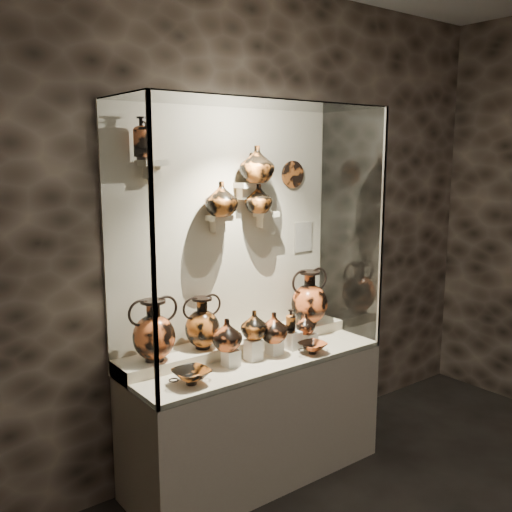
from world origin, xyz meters
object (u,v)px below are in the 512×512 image
Objects in this scene: amphora_mid at (202,323)px; amphora_right at (309,297)px; jug_c at (274,327)px; ovoid_vase_c at (258,198)px; amphora_left at (154,330)px; kylix_right at (312,347)px; ovoid_vase_b at (257,164)px; kylix_left at (191,375)px; jug_a at (227,334)px; lekythos_tall at (143,135)px; lekythos_small at (290,320)px; ovoid_vase_a at (221,199)px; jug_e at (305,324)px; jug_b at (254,325)px.

amphora_right is (0.88, -0.02, 0.03)m from amphora_mid.
ovoid_vase_c is (0.08, 0.26, 0.80)m from jug_c.
amphora_left is at bearing 166.97° from amphora_right.
ovoid_vase_b reaches higher than kylix_right.
amphora_left reaches higher than kylix_left.
lekythos_tall reaches higher than jug_a.
ovoid_vase_c is (0.81, -0.02, -0.39)m from lekythos_tall.
jug_a is at bearing 178.89° from amphora_right.
ovoid_vase_c reaches higher than kylix_right.
amphora_right is 1.65m from lekythos_tall.
amphora_left is 0.95× the size of amphora_right.
ovoid_vase_c is (0.03, 0.02, -0.22)m from ovoid_vase_b.
jug_a is (0.05, -0.19, -0.04)m from amphora_mid.
kylix_right is at bearing -67.03° from lekythos_small.
ovoid_vase_a reaches higher than ovoid_vase_c.
jug_e is 1.11m from ovoid_vase_b.
amphora_mid is at bearing 104.76° from jug_a.
ovoid_vase_b reaches higher than amphora_right.
jug_a is 0.21m from jug_b.
jug_c is (0.34, -0.03, -0.01)m from jug_a.
ovoid_vase_b reaches higher than amphora_mid.
jug_c is at bearing -115.23° from ovoid_vase_c.
ovoid_vase_a is 1.14× the size of ovoid_vase_c.
ovoid_vase_b is at bearing 13.45° from kylix_left.
amphora_mid is 0.32m from jug_b.
amphora_mid is 1.19m from lekythos_tall.
ovoid_vase_b is at bearing 3.84° from amphora_mid.
lekythos_tall is (-0.73, 0.28, 1.19)m from jug_c.
lekythos_tall is (-0.59, 0.25, 1.15)m from jug_b.
ovoid_vase_b is (0.39, 0.21, 1.01)m from jug_a.
kylix_left is (-0.66, -0.08, -0.13)m from jug_c.
lekythos_small reaches higher than kylix_right.
ovoid_vase_c is at bearing 96.69° from lekythos_small.
amphora_right is at bearing 11.02° from jug_a.
jug_e is at bearing 2.91° from lekythos_tall.
jug_e is 0.89m from ovoid_vase_c.
lekythos_tall reaches higher than ovoid_vase_b.
kylix_left is 1.09m from ovoid_vase_a.
jug_b is at bearing -167.31° from jug_e.
kylix_left is 0.98× the size of lekythos_tall.
jug_e is at bearing -16.71° from amphora_left.
jug_b is (0.21, 0.00, 0.02)m from jug_a.
ovoid_vase_b is (0.71, 0.33, 1.15)m from kylix_left.
amphora_mid is at bearing 177.28° from jug_e.
ovoid_vase_b is (0.05, 0.24, 1.02)m from jug_c.
kylix_left is at bearing -159.96° from jug_e.
amphora_left is 1.23m from ovoid_vase_b.
ovoid_vase_c reaches higher than amphora_mid.
ovoid_vase_a is (-0.09, 0.22, 0.78)m from jug_b.
kylix_left is at bearing -82.92° from amphora_left.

